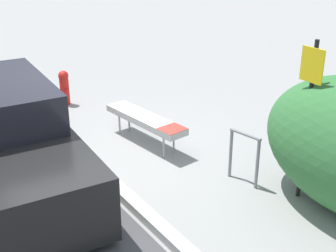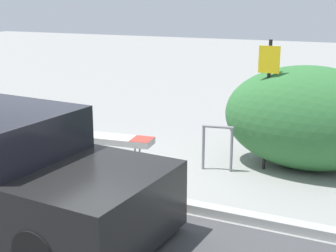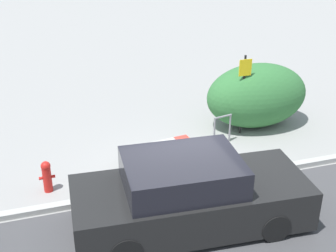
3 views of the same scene
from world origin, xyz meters
name	(u,v)px [view 1 (image 1 of 3)]	position (x,y,z in m)	size (l,w,h in m)	color
ground_plane	(89,165)	(0.00, 0.00, 0.00)	(60.00, 60.00, 0.00)	gray
curb	(88,161)	(0.00, 0.00, 0.07)	(60.00, 0.20, 0.13)	#A8A8A3
bench	(145,120)	(-0.18, 1.21, 0.47)	(1.87, 0.63, 0.54)	#99999E
bike_rack	(244,153)	(1.81, 1.74, 0.50)	(0.55, 0.15, 0.83)	gray
sign_post	(308,107)	(2.56, 2.14, 1.38)	(0.36, 0.08, 2.30)	black
fire_hydrant	(64,87)	(-2.89, 0.78, 0.41)	(0.36, 0.22, 0.77)	red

